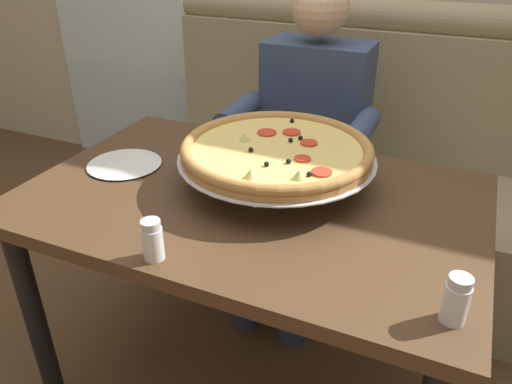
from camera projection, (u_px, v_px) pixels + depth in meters
ground_plane at (251, 380)px, 1.74m from camera, size 16.00×16.00×0.00m
booth_bench at (331, 175)px, 2.25m from camera, size 1.68×0.78×1.13m
dining_table at (250, 223)px, 1.42m from camera, size 1.26×0.82×0.75m
diner_main at (306, 130)px, 1.90m from camera, size 0.54×0.64×1.27m
pizza at (277, 151)px, 1.38m from camera, size 0.56×0.56×0.14m
shaker_oregano at (153, 243)px, 1.10m from camera, size 0.05×0.05×0.10m
shaker_pepper_flakes at (455, 303)px, 0.92m from camera, size 0.05×0.05×0.10m
plate_near_left at (124, 162)px, 1.53m from camera, size 0.23×0.23×0.02m
patio_chair at (196, 61)px, 3.55m from camera, size 0.42×0.41×0.86m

